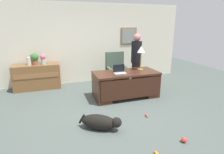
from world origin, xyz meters
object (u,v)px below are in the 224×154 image
armchair (116,72)px  person_standing (136,61)px  dog_toy_ball (184,140)px  dog_toy_plush (157,154)px  credenza (37,77)px  laptop (119,71)px  potted_plant (35,58)px  dog_toy_bone (147,115)px  vase_empty (29,61)px  dog_lying (101,122)px  desk (126,84)px  desk_lamp (141,51)px  vase_with_flowers (43,59)px

armchair → person_standing: person_standing is taller
dog_toy_ball → dog_toy_plush: size_ratio=0.61×
credenza → laptop: laptop is taller
potted_plant → laptop: bearing=-35.9°
credenza → dog_toy_bone: size_ratio=9.54×
person_standing → dog_toy_bone: (-0.61, -1.87, -0.87)m
vase_empty → potted_plant: (0.16, 0.00, 0.08)m
dog_toy_ball → dog_toy_bone: (-0.15, 1.06, -0.02)m
dog_toy_ball → dog_toy_plush: (-0.64, -0.14, -0.02)m
vase_empty → dog_toy_plush: (2.09, -3.98, -0.89)m
laptop → dog_toy_bone: (0.21, -1.19, -0.76)m
dog_lying → laptop: (0.91, 1.37, 0.63)m
laptop → dog_toy_bone: size_ratio=2.18×
desk → dog_toy_plush: (-0.49, -2.42, -0.37)m
vase_empty → dog_toy_plush: size_ratio=1.49×
credenza → person_standing: bearing=-16.7°
potted_plant → dog_toy_plush: size_ratio=2.21×
credenza → dog_toy_ball: 4.62m
dog_toy_plush → dog_toy_bone: bearing=68.2°
laptop → desk_lamp: size_ratio=0.47×
desk_lamp → dog_toy_plush: size_ratio=4.19×
desk → desk_lamp: (0.49, 0.13, 0.88)m
dog_toy_plush → armchair: bearing=81.0°
laptop → dog_toy_plush: size_ratio=1.96×
armchair → dog_toy_plush: size_ratio=7.02×
desk → dog_toy_ball: desk is taller
vase_with_flowers → dog_toy_bone: 3.64m
desk_lamp → dog_toy_ball: desk_lamp is taller
desk_lamp → dog_toy_ball: 2.73m
person_standing → potted_plant: (-3.01, 0.90, 0.09)m
desk → person_standing: 1.03m
dog_lying → dog_toy_bone: bearing=9.0°
desk → credenza: credenza is taller
armchair → dog_toy_plush: bearing=-99.0°
laptop → dog_toy_ball: laptop is taller
desk_lamp → dog_toy_plush: desk_lamp is taller
vase_empty → desk: bearing=-31.3°
credenza → armchair: (2.44, -0.64, 0.11)m
vase_with_flowers → dog_toy_bone: vase_with_flowers is taller
dog_toy_bone → dog_toy_plush: 1.30m
armchair → dog_toy_ball: armchair is taller
armchair → dog_toy_bone: 2.19m
desk → person_standing: size_ratio=1.03×
dog_lying → credenza: bearing=113.3°
dog_toy_bone → dog_toy_ball: bearing=-81.8°
vase_empty → dog_toy_bone: vase_empty is taller
dog_toy_plush → desk: bearing=78.7°
armchair → dog_lying: size_ratio=1.46×
desk_lamp → vase_with_flowers: bearing=151.7°
potted_plant → desk_lamp: bearing=-26.2°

